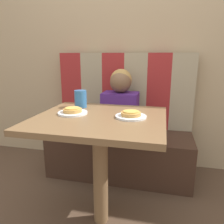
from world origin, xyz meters
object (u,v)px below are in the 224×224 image
Objects in this scene: person at (120,102)px; plate_right at (131,116)px; pizza_right at (131,113)px; pizza_left at (73,110)px; drinking_cup at (81,99)px; plate_left at (73,113)px.

plate_right is (0.19, -0.65, 0.05)m from person.
pizza_left is at bearing 180.00° from pizza_right.
plate_left is at bearing -85.15° from drinking_cup.
pizza_left and pizza_right have the same top height.
plate_left is 1.57× the size of pizza_right.
plate_right is at bearing 0.00° from plate_left.
person is 0.52m from drinking_cup.
plate_right is 1.57× the size of pizza_right.
pizza_right is (0.38, -0.00, 0.02)m from plate_left.
pizza_right is at bearing -0.00° from plate_left.
pizza_right reaches higher than plate_right.
plate_right is 0.39m from pizza_left.
plate_left is 1.57× the size of pizza_left.
pizza_left is at bearing -85.15° from drinking_cup.
plate_right is 0.45m from drinking_cup.
drinking_cup reaches higher than pizza_right.
drinking_cup is (-0.02, 0.19, 0.06)m from plate_left.
person reaches higher than pizza_right.
pizza_left is 0.98× the size of drinking_cup.
pizza_right is 0.44m from drinking_cup.
person is 0.68m from pizza_right.
person is 0.68m from plate_right.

